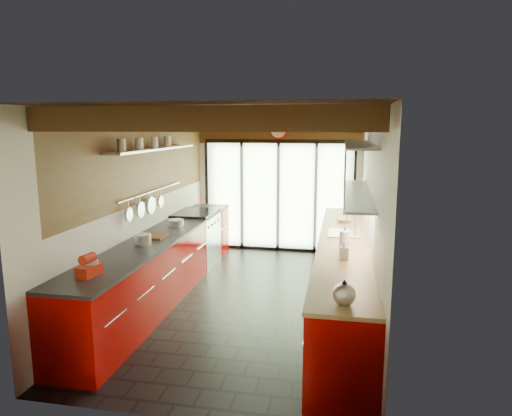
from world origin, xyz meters
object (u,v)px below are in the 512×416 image
bowl (344,220)px  soap_bottle (344,250)px  paper_towel (344,243)px  kettle (344,293)px  stand_mixer (90,267)px

bowl → soap_bottle: bearing=-90.0°
soap_bottle → bowl: (0.00, 2.12, -0.08)m
paper_towel → soap_bottle: bearing=-90.0°
kettle → bowl: (0.00, 3.48, -0.07)m
kettle → paper_towel: (0.00, 1.62, 0.03)m
stand_mixer → bowl: (2.54, 3.19, -0.06)m
paper_towel → soap_bottle: size_ratio=1.48×
paper_towel → stand_mixer: bearing=-152.4°
stand_mixer → paper_towel: (2.54, 1.33, 0.04)m
paper_towel → bowl: bearing=90.0°
soap_bottle → bowl: size_ratio=0.88×
stand_mixer → soap_bottle: size_ratio=1.31×
paper_towel → soap_bottle: (-0.00, -0.26, -0.03)m
kettle → soap_bottle: (0.00, 1.36, 0.01)m
paper_towel → bowl: paper_towel is taller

